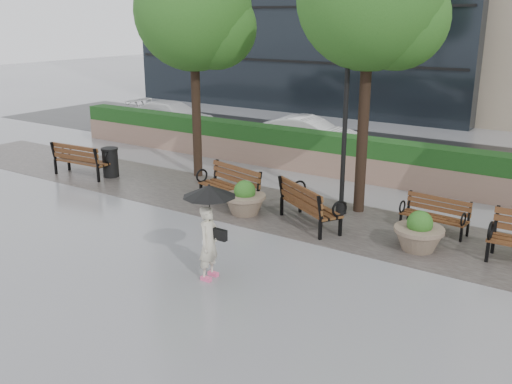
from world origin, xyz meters
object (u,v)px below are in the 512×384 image
Objects in this scene: car_right at (308,134)px; pedestrian at (209,223)px; lamppost at (344,148)px; planter_left at (245,201)px; car_left at (173,116)px; planter_right at (419,235)px; bench_0 at (83,167)px; trash_bin at (110,163)px; bench_3 at (434,222)px; bench_1 at (229,193)px; bench_2 at (309,213)px.

pedestrian reaches higher than car_right.
planter_left is at bearing -144.91° from lamppost.
planter_right is at bearing -119.94° from car_left.
bench_0 is 1.89× the size of planter_left.
planter_left is at bearing -131.01° from car_left.
planter_right is (11.02, 0.05, 0.04)m from bench_0.
car_right is at bearing -123.34° from bench_0.
planter_right is 1.21× the size of trash_bin.
lamppost is (-2.49, 1.29, 1.41)m from planter_right.
car_left is (-13.79, 6.16, 0.39)m from bench_3.
trash_bin is (0.81, 0.46, 0.13)m from bench_0.
bench_3 is at bearing 4.96° from trash_bin.
lamppost reaches higher than bench_1.
planter_left is (0.84, -0.45, 0.05)m from bench_1.
car_left is (-3.63, 7.04, 0.19)m from trash_bin.
bench_0 is 11.02m from planter_right.
bench_2 is at bearing 179.36° from planter_right.
car_right is (-6.77, 6.06, 0.39)m from bench_3.
lamppost reaches higher than pedestrian.
bench_2 is 1.91× the size of planter_right.
bench_0 is 2.29× the size of trash_bin.
bench_0 is at bearing 179.01° from planter_left.
lamppost reaches higher than trash_bin.
bench_1 reaches higher than planter_right.
car_left is at bearing -3.35° from bench_2.
planter_right is 15.72m from car_left.
pedestrian is (3.87, -10.99, 0.52)m from car_right.
bench_1 is 0.52× the size of car_right.
bench_1 is at bearing -175.08° from car_right.
car_right is at bearing 142.51° from bench_3.
lamppost is at bearing -120.15° from car_left.
lamppost is at bearing 35.09° from planter_left.
bench_0 is 8.75m from lamppost.
car_right is 2.05× the size of pedestrian.
pedestrian reaches higher than bench_0.
car_right is at bearing 115.02° from bench_1.
planter_right is at bearing -27.29° from lamppost.
bench_0 is at bearing -179.72° from planter_right.
car_left is 2.32× the size of pedestrian.
pedestrian is at bearing -167.12° from car_right.
bench_2 reaches higher than trash_bin.
trash_bin is (-4.81, 0.11, 0.14)m from bench_1.
bench_3 is 1.47× the size of planter_right.
lamppost is (2.07, 1.45, 1.41)m from planter_left.
planter_left is 12.01m from car_left.
planter_left is (6.46, -0.11, 0.04)m from bench_0.
bench_1 is 0.46× the size of car_left.
bench_0 is at bearing -161.04° from car_left.
lamppost is (0.26, 1.25, 1.46)m from bench_2.
planter_right is at bearing -44.51° from pedestrian.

